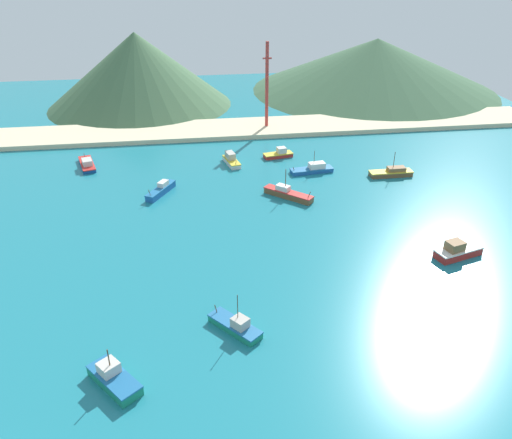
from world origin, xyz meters
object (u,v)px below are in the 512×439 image
(fishing_boat_3, at_px, (279,154))
(fishing_boat_7, at_px, (87,164))
(fishing_boat_1, at_px, (392,173))
(fishing_boat_8, at_px, (288,194))
(fishing_boat_11, at_px, (313,169))
(fishing_boat_5, at_px, (457,251))
(radio_tower, at_px, (267,86))
(fishing_boat_4, at_px, (231,160))
(fishing_boat_10, at_px, (161,190))
(fishing_boat_2, at_px, (114,378))
(fishing_boat_9, at_px, (236,326))

(fishing_boat_3, relative_size, fishing_boat_7, 0.73)
(fishing_boat_1, relative_size, fishing_boat_8, 1.02)
(fishing_boat_7, relative_size, fishing_boat_11, 1.01)
(fishing_boat_3, distance_m, fishing_boat_7, 45.70)
(fishing_boat_1, bearing_deg, fishing_boat_5, -92.67)
(fishing_boat_5, xyz_separation_m, radio_tower, (-21.37, 69.36, 11.12))
(fishing_boat_5, relative_size, fishing_boat_7, 0.87)
(fishing_boat_8, bearing_deg, fishing_boat_4, 116.40)
(fishing_boat_1, height_order, fishing_boat_10, fishing_boat_1)
(fishing_boat_2, relative_size, fishing_boat_3, 1.06)
(fishing_boat_2, relative_size, fishing_boat_5, 0.90)
(fishing_boat_5, relative_size, fishing_boat_8, 0.92)
(fishing_boat_11, bearing_deg, radio_tower, 100.72)
(fishing_boat_5, height_order, radio_tower, radio_tower)
(fishing_boat_5, bearing_deg, fishing_boat_11, 112.01)
(fishing_boat_11, relative_size, radio_tower, 0.42)
(fishing_boat_1, height_order, fishing_boat_4, fishing_boat_1)
(fishing_boat_5, height_order, fishing_boat_11, fishing_boat_11)
(fishing_boat_7, height_order, fishing_boat_9, fishing_boat_9)
(fishing_boat_10, relative_size, radio_tower, 0.37)
(fishing_boat_2, xyz_separation_m, fishing_boat_11, (38.75, 59.37, -0.18))
(fishing_boat_9, distance_m, fishing_boat_11, 56.77)
(radio_tower, bearing_deg, fishing_boat_11, -79.28)
(fishing_boat_10, bearing_deg, fishing_boat_1, 2.29)
(fishing_boat_5, distance_m, radio_tower, 73.42)
(fishing_boat_1, xyz_separation_m, fishing_boat_10, (-51.36, -2.06, 0.05))
(fishing_boat_11, bearing_deg, fishing_boat_3, 120.63)
(fishing_boat_7, relative_size, fishing_boat_10, 1.14)
(fishing_boat_1, distance_m, fishing_boat_9, 62.08)
(fishing_boat_10, height_order, radio_tower, radio_tower)
(fishing_boat_9, xyz_separation_m, fishing_boat_10, (-10.98, 45.10, 0.04))
(fishing_boat_9, xyz_separation_m, fishing_boat_11, (23.30, 51.77, -0.02))
(fishing_boat_4, xyz_separation_m, fishing_boat_8, (9.79, -19.73, -0.14))
(fishing_boat_1, bearing_deg, fishing_boat_2, -135.55)
(fishing_boat_9, xyz_separation_m, radio_tower, (17.43, 82.79, 11.37))
(fishing_boat_2, height_order, fishing_boat_7, fishing_boat_2)
(fishing_boat_10, bearing_deg, fishing_boat_4, 41.40)
(fishing_boat_1, xyz_separation_m, radio_tower, (-22.94, 35.63, 11.38))
(fishing_boat_1, distance_m, fishing_boat_7, 70.50)
(fishing_boat_1, distance_m, fishing_boat_10, 51.40)
(fishing_boat_2, bearing_deg, fishing_boat_9, 26.20)
(fishing_boat_3, height_order, fishing_boat_5, fishing_boat_5)
(fishing_boat_4, bearing_deg, fishing_boat_1, -19.15)
(fishing_boat_2, height_order, fishing_boat_9, fishing_boat_9)
(fishing_boat_2, relative_size, radio_tower, 0.33)
(fishing_boat_11, bearing_deg, fishing_boat_9, -114.23)
(fishing_boat_1, relative_size, fishing_boat_10, 1.09)
(fishing_boat_5, distance_m, fishing_boat_7, 83.12)
(fishing_boat_9, bearing_deg, fishing_boat_7, 114.61)
(fishing_boat_4, height_order, fishing_boat_9, fishing_boat_9)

